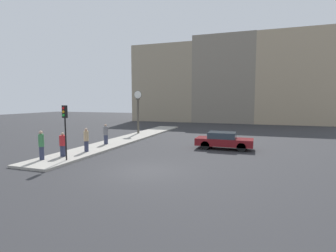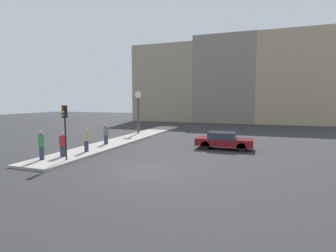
# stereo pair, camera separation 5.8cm
# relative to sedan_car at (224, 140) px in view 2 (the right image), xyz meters

# --- Properties ---
(ground_plane) EXTENTS (120.00, 120.00, 0.00)m
(ground_plane) POSITION_rel_sedan_car_xyz_m (-3.19, -7.95, -0.69)
(ground_plane) COLOR #2D2D30
(sidewalk_corner) EXTENTS (2.72, 24.23, 0.15)m
(sidewalk_corner) POSITION_rel_sedan_car_xyz_m (-9.44, 2.16, -0.61)
(sidewalk_corner) COLOR #A39E93
(sidewalk_corner) RESTS_ON ground_plane
(building_row) EXTENTS (33.25, 5.00, 14.67)m
(building_row) POSITION_rel_sedan_car_xyz_m (-2.98, 25.73, 6.49)
(building_row) COLOR gray
(building_row) RESTS_ON ground_plane
(sedan_car) EXTENTS (4.36, 1.76, 1.33)m
(sedan_car) POSITION_rel_sedan_car_xyz_m (0.00, 0.00, 0.00)
(sedan_car) COLOR maroon
(sedan_car) RESTS_ON ground_plane
(traffic_light_near) EXTENTS (0.26, 0.24, 3.36)m
(traffic_light_near) POSITION_rel_sedan_car_xyz_m (-8.55, -7.77, 1.89)
(traffic_light_near) COLOR black
(traffic_light_near) RESTS_ON sidewalk_corner
(street_clock) EXTENTS (0.90, 0.32, 4.75)m
(street_clock) POSITION_rel_sedan_car_xyz_m (-10.19, 5.80, 1.98)
(street_clock) COLOR #4C473D
(street_clock) RESTS_ON sidewalk_corner
(pedestrian_green_hoodie) EXTENTS (0.33, 0.33, 1.81)m
(pedestrian_green_hoodie) POSITION_rel_sedan_car_xyz_m (-10.07, -8.17, 0.38)
(pedestrian_green_hoodie) COLOR #2D334C
(pedestrian_green_hoodie) RESTS_ON sidewalk_corner
(pedestrian_red_top) EXTENTS (0.44, 0.44, 1.58)m
(pedestrian_red_top) POSITION_rel_sedan_car_xyz_m (-9.52, -6.92, 0.24)
(pedestrian_red_top) COLOR #2D334C
(pedestrian_red_top) RESTS_ON sidewalk_corner
(pedestrian_grey_jacket) EXTENTS (0.39, 0.39, 1.70)m
(pedestrian_grey_jacket) POSITION_rel_sedan_car_xyz_m (-9.54, -1.79, 0.30)
(pedestrian_grey_jacket) COLOR #2D334C
(pedestrian_grey_jacket) RESTS_ON sidewalk_corner
(pedestrian_tan_coat) EXTENTS (0.35, 0.35, 1.70)m
(pedestrian_tan_coat) POSITION_rel_sedan_car_xyz_m (-9.07, -5.08, 0.32)
(pedestrian_tan_coat) COLOR #2D334C
(pedestrian_tan_coat) RESTS_ON sidewalk_corner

